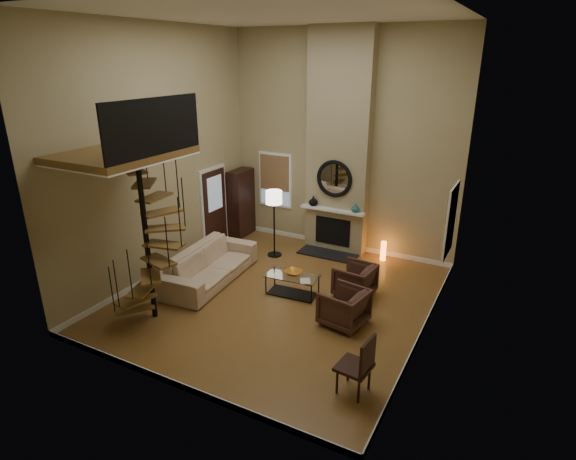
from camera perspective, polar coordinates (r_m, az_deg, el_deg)
The scene contains 33 objects.
ground at distance 9.98m, azimuth -1.09°, elevation -8.29°, with size 6.00×6.50×0.01m, color olive.
back_wall at distance 11.87m, azimuth 6.58°, elevation 10.42°, with size 6.00×0.02×5.50m, color tan.
front_wall at distance 6.45m, azimuth -15.40°, elevation 1.19°, with size 6.00×0.02×5.50m, color tan.
left_wall at distance 10.74m, azimuth -15.50°, elevation 8.75°, with size 0.02×6.50×5.50m, color tan.
right_wall at distance 8.00m, azimuth 17.96°, elevation 4.63°, with size 0.02×6.50×5.50m, color tan.
ceiling at distance 8.77m, azimuth -1.35°, elevation 25.03°, with size 6.00×6.50×0.01m, color silver.
baseboard_back at distance 12.61m, azimuth 6.08°, elevation -1.71°, with size 6.00×0.02×0.12m, color white.
baseboard_front at distance 7.75m, azimuth -13.40°, elevation -17.90°, with size 6.00×0.02×0.12m, color white.
baseboard_left at distance 11.55m, azimuth -14.21°, elevation -4.40°, with size 0.02×6.50×0.12m, color white.
baseboard_right at distance 9.08m, azimuth 16.02°, elevation -11.90°, with size 0.02×6.50×0.12m, color white.
chimney_breast at distance 11.69m, azimuth 6.23°, elevation 10.28°, with size 1.60×0.38×5.50m, color #978862.
hearth at distance 12.05m, azimuth 4.86°, elevation -2.95°, with size 1.50×0.60×0.04m, color black.
firebox at distance 12.10m, azimuth 5.48°, elevation -0.16°, with size 0.95×0.02×0.72m, color black.
mantel at distance 11.83m, azimuth 5.43°, elevation 2.44°, with size 1.70×0.18×0.06m, color white.
mirror_frame at distance 11.66m, azimuth 5.67°, elevation 6.25°, with size 0.94×0.94×0.10m, color black.
mirror_disc at distance 11.67m, azimuth 5.69°, elevation 6.26°, with size 0.80×0.80×0.01m, color white.
vase_left at distance 12.03m, azimuth 3.11°, elevation 3.57°, with size 0.24×0.24×0.25m, color black.
vase_right at distance 11.62m, azimuth 8.25°, elevation 2.68°, with size 0.20×0.20×0.21m, color #1A5A5D.
window_back at distance 12.88m, azimuth -1.57°, elevation 6.21°, with size 1.02×0.06×1.52m.
window_right at distance 10.22m, azimuth 19.29°, elevation 1.22°, with size 0.06×1.02×1.52m.
entry_door at distance 12.46m, azimuth -9.02°, elevation 2.72°, with size 0.10×1.05×2.16m.
loft at distance 8.74m, azimuth -19.20°, elevation 9.05°, with size 1.70×2.20×1.09m.
spiral_stair at distance 8.94m, azimuth -16.93°, elevation -0.17°, with size 1.47×1.47×4.06m.
hutch at distance 13.15m, azimuth -5.74°, elevation 3.37°, with size 0.39×0.83×1.86m, color black.
sofa at distance 10.69m, azimuth -9.51°, elevation -4.16°, with size 2.66×1.04×0.78m, color tan.
armchair_near at distance 9.99m, azimuth 8.54°, elevation -6.19°, with size 0.76×0.78×0.71m, color #492B22.
armchair_far at distance 8.95m, azimuth 7.26°, elevation -9.49°, with size 0.78×0.80×0.73m, color #492B22.
coffee_table at distance 9.97m, azimuth 0.52°, elevation -6.44°, with size 1.15×0.64×0.43m.
bowl at distance 9.92m, azimuth 0.66°, elevation -5.22°, with size 0.36×0.36×0.09m, color orange.
book at distance 9.63m, azimuth 1.97°, elevation -6.29°, with size 0.20×0.27×0.03m, color gray.
floor_lamp at distance 11.51m, azimuth -1.73°, elevation 3.38°, with size 0.41×0.41×1.71m.
accent_lamp at distance 11.86m, azimuth 11.59°, elevation -2.52°, with size 0.14×0.14×0.48m, color orange.
side_chair at distance 7.25m, azimuth 8.75°, elevation -15.92°, with size 0.54×0.54×1.01m.
Camera 1 is at (4.27, -7.63, 4.81)m, focal length 29.04 mm.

